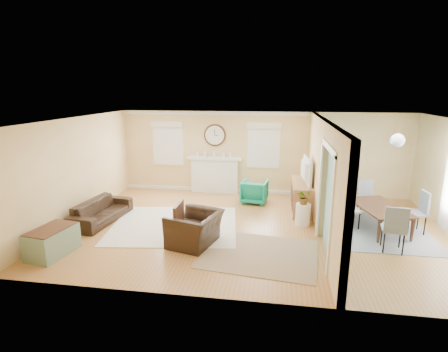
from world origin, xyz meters
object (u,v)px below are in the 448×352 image
(eames_chair, at_px, (195,229))
(dining_table, at_px, (380,218))
(green_chair, at_px, (254,191))
(sofa, at_px, (101,211))
(credenza, at_px, (302,196))

(eames_chair, relative_size, dining_table, 0.66)
(green_chair, bearing_deg, eames_chair, 78.42)
(sofa, relative_size, green_chair, 2.53)
(credenza, bearing_deg, sofa, -162.28)
(sofa, bearing_deg, credenza, -66.35)
(sofa, bearing_deg, dining_table, -79.89)
(sofa, xyz_separation_m, green_chair, (3.74, 2.09, 0.06))
(sofa, xyz_separation_m, dining_table, (6.82, 0.50, 0.02))
(eames_chair, height_order, credenza, credenza)
(green_chair, distance_m, dining_table, 3.47)
(credenza, relative_size, dining_table, 0.99)
(sofa, relative_size, eames_chair, 1.72)
(eames_chair, bearing_deg, dining_table, 124.78)
(credenza, bearing_deg, green_chair, 160.78)
(sofa, distance_m, credenza, 5.33)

